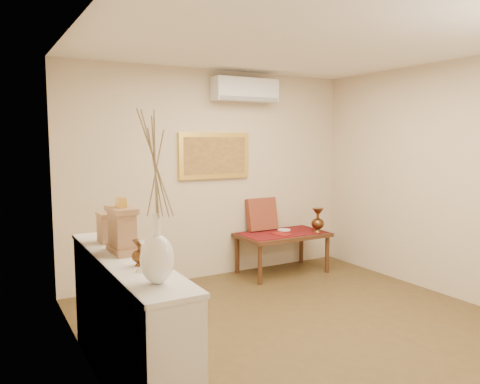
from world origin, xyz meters
TOP-DOWN VIEW (x-y plane):
  - floor at (0.00, 0.00)m, footprint 4.50×4.50m
  - ceiling at (0.00, 0.00)m, footprint 4.50×4.50m
  - wall_back at (0.00, 2.25)m, footprint 4.00×0.02m
  - wall_left at (-2.00, 0.00)m, footprint 0.02×4.50m
  - wall_right at (2.00, 0.00)m, footprint 0.02×4.50m
  - white_vase at (-1.83, -0.70)m, footprint 0.20×0.20m
  - candlestick at (-1.83, -0.42)m, footprint 0.10×0.10m
  - brass_urn_small at (-1.80, -0.27)m, footprint 0.10×0.10m
  - table_cloth at (0.85, 1.88)m, footprint 1.14×0.59m
  - brass_urn_tall at (1.29, 1.68)m, footprint 0.18×0.18m
  - plate at (0.96, 2.00)m, footprint 0.18×0.18m
  - menu at (0.76, 1.77)m, footprint 0.24×0.29m
  - cushion at (0.69, 2.16)m, footprint 0.45×0.19m
  - display_ledge at (-1.82, 0.00)m, footprint 0.37×2.02m
  - mantel_clock at (-1.80, 0.15)m, footprint 0.17×0.36m
  - wooden_chest at (-1.80, 0.54)m, footprint 0.16×0.21m
  - low_table at (0.85, 1.88)m, footprint 1.20×0.70m
  - painting at (0.00, 2.22)m, footprint 1.00×0.06m
  - ac_unit at (0.40, 2.12)m, footprint 0.90×0.25m

SIDE VIEW (x-z plane):
  - floor at x=0.00m, z-range 0.00..0.00m
  - low_table at x=0.85m, z-range 0.21..0.76m
  - display_ledge at x=-1.82m, z-range 0.00..0.98m
  - table_cloth at x=0.85m, z-range 0.55..0.56m
  - plate at x=0.96m, z-range 0.56..0.57m
  - menu at x=0.76m, z-range 0.56..0.57m
  - brass_urn_tall at x=1.29m, z-range 0.56..0.95m
  - cushion at x=0.69m, z-range 0.55..1.01m
  - candlestick at x=-1.83m, z-range 0.98..1.19m
  - brass_urn_small at x=-1.80m, z-range 0.98..1.21m
  - wooden_chest at x=-1.80m, z-range 0.98..1.22m
  - mantel_clock at x=-1.80m, z-range 0.95..1.36m
  - wall_back at x=0.00m, z-range 0.00..2.70m
  - wall_left at x=-2.00m, z-range 0.00..2.70m
  - wall_right at x=2.00m, z-range 0.00..2.70m
  - white_vase at x=-1.83m, z-range 0.98..2.03m
  - painting at x=0.00m, z-range 1.30..1.90m
  - ac_unit at x=0.40m, z-range 2.30..2.60m
  - ceiling at x=0.00m, z-range 2.70..2.70m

